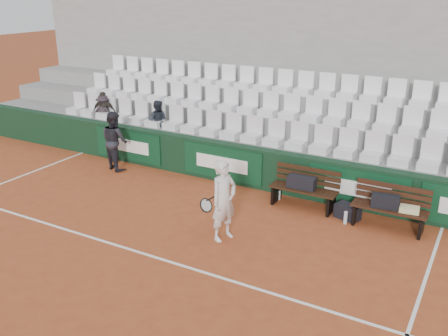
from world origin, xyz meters
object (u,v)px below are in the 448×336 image
water_bottle_far (345,218)px  ball_kid (115,141)px  bench_left (303,198)px  sports_bag_left (302,182)px  sports_bag_ground (348,212)px  spectator_a (102,98)px  tennis_player (224,201)px  spectator_b (103,97)px  sports_bag_right (385,201)px  bench_right (388,218)px  water_bottle_near (279,195)px  spectator_c (157,105)px

water_bottle_far → ball_kid: ball_kid is taller
bench_left → sports_bag_left: size_ratio=2.40×
sports_bag_ground → spectator_a: bearing=171.5°
water_bottle_far → ball_kid: (-6.41, 0.26, 0.66)m
tennis_player → bench_left: bearing=69.0°
sports_bag_ground → spectator_b: (-7.76, 1.16, 1.45)m
sports_bag_right → bench_left: bearing=176.1°
water_bottle_far → spectator_a: 8.08m
bench_right → spectator_a: spectator_a is taller
sports_bag_right → spectator_b: spectator_b is taller
tennis_player → spectator_a: spectator_a is taller
bench_right → spectator_a: (-8.64, 1.20, 1.34)m
sports_bag_ground → water_bottle_near: 1.68m
bench_right → spectator_c: spectator_c is taller
sports_bag_ground → spectator_b: size_ratio=0.42×
ball_kid → spectator_c: (0.57, 1.17, 0.80)m
ball_kid → sports_bag_right: bearing=-160.3°
tennis_player → spectator_b: bearing=151.2°
sports_bag_left → sports_bag_ground: (1.10, -0.09, -0.43)m
water_bottle_near → spectator_a: spectator_a is taller
spectator_b → bench_left: bearing=152.1°
sports_bag_left → water_bottle_far: bearing=-18.0°
bench_right → water_bottle_far: size_ratio=5.47×
bench_right → sports_bag_left: size_ratio=2.40×
tennis_player → ball_kid: 4.95m
water_bottle_far → bench_right: bearing=16.5°
sports_bag_ground → spectator_a: spectator_a is taller
bench_right → sports_bag_left: bearing=176.2°
water_bottle_far → ball_kid: 6.45m
sports_bag_ground → spectator_a: (-7.79, 1.16, 1.41)m
sports_bag_right → spectator_c: bearing=169.6°
sports_bag_right → sports_bag_ground: (-0.75, 0.04, -0.42)m
bench_left → water_bottle_near: bench_left is taller
bench_left → sports_bag_right: size_ratio=2.72×
bench_left → sports_bag_left: sports_bag_left is taller
spectator_b → water_bottle_far: bearing=150.8°
bench_left → spectator_c: size_ratio=1.27×
spectator_b → spectator_c: 1.95m
water_bottle_far → bench_left: bearing=161.8°
water_bottle_near → water_bottle_far: size_ratio=0.86×
bench_left → ball_kid: bearing=-179.0°
water_bottle_far → spectator_c: bearing=166.2°
water_bottle_near → spectator_b: (-6.09, 0.96, 1.49)m
spectator_a → water_bottle_near: bearing=154.6°
sports_bag_ground → spectator_b: bearing=171.5°
sports_bag_left → spectator_a: size_ratio=0.55×
bench_left → water_bottle_near: size_ratio=6.39×
sports_bag_ground → tennis_player: (-1.87, -2.07, 0.65)m
sports_bag_right → water_bottle_near: sports_bag_right is taller
bench_left → water_bottle_near: bearing=169.1°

